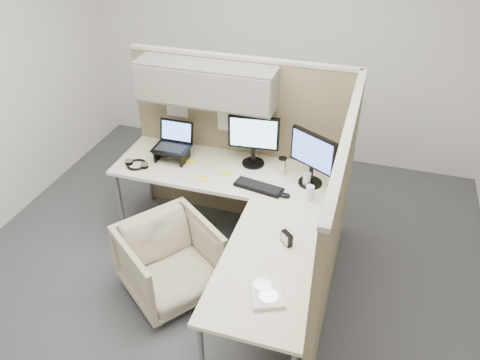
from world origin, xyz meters
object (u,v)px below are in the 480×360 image
(desk, at_px, (238,206))
(keyboard, at_px, (259,187))
(office_chair, at_px, (170,259))
(monitor_left, at_px, (254,137))

(desk, height_order, keyboard, keyboard)
(office_chair, distance_m, monitor_left, 1.24)
(desk, relative_size, keyboard, 4.92)
(desk, xyz_separation_m, monitor_left, (-0.04, 0.57, 0.32))
(monitor_left, bearing_deg, desk, -91.37)
(monitor_left, height_order, keyboard, monitor_left)
(desk, bearing_deg, office_chair, -138.33)
(keyboard, bearing_deg, office_chair, -121.29)
(desk, height_order, monitor_left, monitor_left)
(desk, relative_size, office_chair, 2.86)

